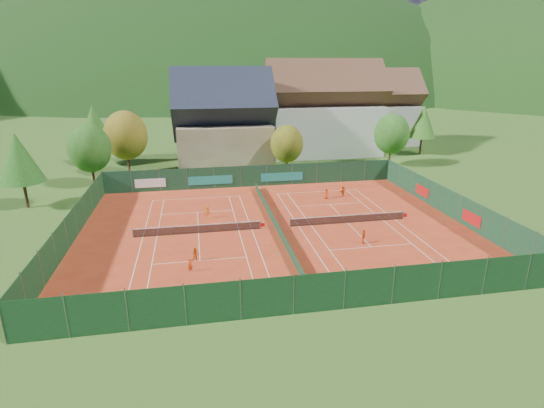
{
  "coord_description": "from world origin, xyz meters",
  "views": [
    {
      "loc": [
        -7.88,
        -40.71,
        16.6
      ],
      "look_at": [
        0.0,
        2.0,
        2.0
      ],
      "focal_mm": 28.0,
      "sensor_mm": 36.0,
      "label": 1
    }
  ],
  "objects_px": {
    "player_left_near": "(190,265)",
    "player_right_far_a": "(326,194)",
    "hotel_block_a": "(324,114)",
    "player_right_near": "(363,237)",
    "player_left_far": "(207,212)",
    "hotel_block_b": "(376,112)",
    "ball_hopper": "(438,264)",
    "chalet": "(223,125)",
    "player_left_mid": "(196,254)",
    "player_right_far_b": "(343,191)"
  },
  "relations": [
    {
      "from": "player_left_near",
      "to": "player_left_far",
      "type": "bearing_deg",
      "value": 54.22
    },
    {
      "from": "player_left_mid",
      "to": "player_right_near",
      "type": "height_order",
      "value": "player_right_near"
    },
    {
      "from": "chalet",
      "to": "player_left_mid",
      "type": "distance_m",
      "value": 37.3
    },
    {
      "from": "player_right_far_a",
      "to": "player_right_far_b",
      "type": "relative_size",
      "value": 0.95
    },
    {
      "from": "hotel_block_b",
      "to": "player_left_near",
      "type": "xyz_separation_m",
      "value": [
        -38.8,
        -52.38,
        -6.03
      ]
    },
    {
      "from": "hotel_block_a",
      "to": "ball_hopper",
      "type": "distance_m",
      "value": 48.55
    },
    {
      "from": "hotel_block_b",
      "to": "player_right_near",
      "type": "relative_size",
      "value": 12.33
    },
    {
      "from": "player_right_far_b",
      "to": "player_left_near",
      "type": "bearing_deg",
      "value": 10.34
    },
    {
      "from": "player_left_far",
      "to": "player_right_far_b",
      "type": "distance_m",
      "value": 18.25
    },
    {
      "from": "hotel_block_b",
      "to": "player_left_mid",
      "type": "height_order",
      "value": "hotel_block_b"
    },
    {
      "from": "ball_hopper",
      "to": "player_left_near",
      "type": "xyz_separation_m",
      "value": [
        -20.33,
        3.48,
        0.04
      ]
    },
    {
      "from": "chalet",
      "to": "player_left_near",
      "type": "distance_m",
      "value": 39.28
    },
    {
      "from": "chalet",
      "to": "player_right_near",
      "type": "height_order",
      "value": "chalet"
    },
    {
      "from": "hotel_block_a",
      "to": "player_right_far_a",
      "type": "relative_size",
      "value": 15.81
    },
    {
      "from": "player_left_near",
      "to": "player_right_far_a",
      "type": "relative_size",
      "value": 0.87
    },
    {
      "from": "ball_hopper",
      "to": "player_right_far_b",
      "type": "xyz_separation_m",
      "value": [
        -0.86,
        21.08,
        0.16
      ]
    },
    {
      "from": "ball_hopper",
      "to": "player_right_near",
      "type": "distance_m",
      "value": 7.55
    },
    {
      "from": "player_left_mid",
      "to": "player_right_near",
      "type": "bearing_deg",
      "value": -2.86
    },
    {
      "from": "hotel_block_b",
      "to": "player_right_near",
      "type": "xyz_separation_m",
      "value": [
        -22.45,
        -49.45,
        -5.92
      ]
    },
    {
      "from": "chalet",
      "to": "player_left_mid",
      "type": "height_order",
      "value": "chalet"
    },
    {
      "from": "chalet",
      "to": "player_left_near",
      "type": "bearing_deg",
      "value": -98.59
    },
    {
      "from": "player_left_near",
      "to": "player_right_near",
      "type": "xyz_separation_m",
      "value": [
        16.35,
        2.94,
        0.11
      ]
    },
    {
      "from": "player_right_far_b",
      "to": "chalet",
      "type": "bearing_deg",
      "value": -88.44
    },
    {
      "from": "ball_hopper",
      "to": "player_right_near",
      "type": "bearing_deg",
      "value": 121.85
    },
    {
      "from": "ball_hopper",
      "to": "player_right_far_a",
      "type": "height_order",
      "value": "player_right_far_a"
    },
    {
      "from": "player_left_mid",
      "to": "player_left_far",
      "type": "bearing_deg",
      "value": 75.94
    },
    {
      "from": "player_left_near",
      "to": "hotel_block_a",
      "type": "bearing_deg",
      "value": 33.58
    },
    {
      "from": "chalet",
      "to": "ball_hopper",
      "type": "relative_size",
      "value": 20.25
    },
    {
      "from": "ball_hopper",
      "to": "player_right_far_a",
      "type": "distance_m",
      "value": 20.79
    },
    {
      "from": "player_left_mid",
      "to": "player_left_near",
      "type": "bearing_deg",
      "value": -109.69
    },
    {
      "from": "hotel_block_b",
      "to": "player_right_near",
      "type": "height_order",
      "value": "hotel_block_b"
    },
    {
      "from": "player_left_mid",
      "to": "ball_hopper",
      "type": "bearing_deg",
      "value": -21.68
    },
    {
      "from": "hotel_block_b",
      "to": "player_left_far",
      "type": "height_order",
      "value": "hotel_block_b"
    },
    {
      "from": "hotel_block_a",
      "to": "hotel_block_b",
      "type": "xyz_separation_m",
      "value": [
        14.0,
        8.0,
        -0.76
      ]
    },
    {
      "from": "chalet",
      "to": "player_left_near",
      "type": "height_order",
      "value": "chalet"
    },
    {
      "from": "player_right_far_b",
      "to": "ball_hopper",
      "type": "bearing_deg",
      "value": 60.57
    },
    {
      "from": "ball_hopper",
      "to": "player_right_far_b",
      "type": "relative_size",
      "value": 0.56
    },
    {
      "from": "chalet",
      "to": "player_left_far",
      "type": "height_order",
      "value": "chalet"
    },
    {
      "from": "ball_hopper",
      "to": "player_left_far",
      "type": "bearing_deg",
      "value": 138.82
    },
    {
      "from": "hotel_block_a",
      "to": "player_right_near",
      "type": "distance_m",
      "value": 42.82
    },
    {
      "from": "hotel_block_a",
      "to": "player_right_far_a",
      "type": "bearing_deg",
      "value": -105.8
    },
    {
      "from": "hotel_block_a",
      "to": "player_left_far",
      "type": "relative_size",
      "value": 14.77
    },
    {
      "from": "player_left_near",
      "to": "player_left_mid",
      "type": "bearing_deg",
      "value": 49.47
    },
    {
      "from": "hotel_block_b",
      "to": "player_left_mid",
      "type": "xyz_separation_m",
      "value": [
        -38.34,
        -50.43,
        -5.97
      ]
    },
    {
      "from": "player_right_far_a",
      "to": "player_right_far_b",
      "type": "xyz_separation_m",
      "value": [
        2.4,
        0.54,
        0.04
      ]
    },
    {
      "from": "ball_hopper",
      "to": "hotel_block_b",
      "type": "bearing_deg",
      "value": 71.7
    },
    {
      "from": "player_left_far",
      "to": "player_right_far_a",
      "type": "bearing_deg",
      "value": -141.57
    },
    {
      "from": "player_left_near",
      "to": "player_right_near",
      "type": "bearing_deg",
      "value": -17.05
    },
    {
      "from": "player_left_mid",
      "to": "player_right_near",
      "type": "xyz_separation_m",
      "value": [
        15.88,
        0.98,
        0.05
      ]
    },
    {
      "from": "hotel_block_b",
      "to": "player_right_far_b",
      "type": "xyz_separation_m",
      "value": [
        -19.33,
        -34.78,
        -5.9
      ]
    }
  ]
}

